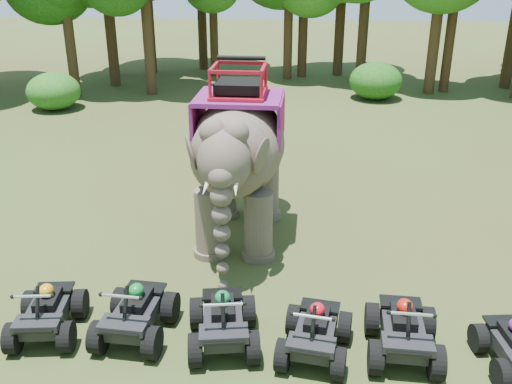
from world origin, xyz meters
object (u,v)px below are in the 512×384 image
Objects in this scene: atv_2 at (223,315)px; atv_0 at (46,306)px; elephant at (239,154)px; atv_3 at (316,326)px; atv_4 at (404,324)px; atv_1 at (135,307)px.

atv_0 is at bearing 170.19° from atv_2.
elephant is 4.98m from atv_2.
atv_3 is 0.94× the size of atv_4.
atv_0 is 1.00× the size of atv_3.
elephant is at bearing 83.08° from atv_2.
atv_4 is at bearing -9.51° from atv_2.
atv_0 is at bearing -177.87° from atv_4.
elephant is 6.01m from atv_0.
atv_1 is (1.80, 0.08, 0.03)m from atv_0.
elephant reaches higher than atv_0.
elephant is 3.06× the size of atv_1.
atv_4 is (1.67, 0.16, 0.04)m from atv_3.
atv_4 is at bearing 2.85° from atv_1.
atv_2 is (0.20, -4.69, -1.68)m from elephant.
atv_0 is at bearing -173.26° from atv_1.
atv_1 is 1.05× the size of atv_3.
atv_0 is 1.80m from atv_1.
atv_1 is 1.00× the size of atv_2.
atv_1 and atv_2 have the same top height.
elephant reaches higher than atv_2.
atv_0 is 5.38m from atv_3.
atv_4 is (3.66, -4.70, -1.67)m from elephant.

